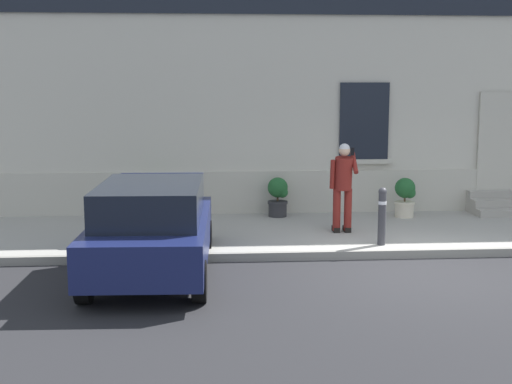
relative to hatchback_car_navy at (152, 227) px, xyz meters
name	(u,v)px	position (x,y,z in m)	size (l,w,h in m)	color
ground_plane	(419,273)	(4.27, -0.14, -0.79)	(80.00, 80.00, 0.00)	#232326
sidewalk	(376,232)	(4.27, 2.66, -0.71)	(24.00, 3.60, 0.15)	#99968E
curb_edge	(402,254)	(4.27, 0.80, -0.71)	(24.00, 0.12, 0.15)	gray
building_facade	(354,53)	(4.28, 5.15, 2.94)	(24.00, 1.52, 7.50)	beige
entrance_stoop	(506,204)	(7.57, 4.08, -0.45)	(1.62, 0.96, 0.48)	#9E998E
hatchback_car_navy	(152,227)	(0.00, 0.00, 0.00)	(1.91, 4.12, 1.50)	#161E4C
bollard_near_person	(382,214)	(4.00, 1.21, -0.08)	(0.15, 0.15, 1.04)	#333338
bollard_far_left	(178,217)	(0.36, 1.21, -0.08)	(0.15, 0.15, 1.04)	#333338
person_on_phone	(343,182)	(3.49, 2.27, 0.36)	(0.51, 0.49, 1.75)	maroon
planter_olive	(151,199)	(-0.33, 3.87, -0.18)	(0.44, 0.44, 0.86)	#606B38
planter_charcoal	(278,196)	(2.42, 4.02, -0.18)	(0.44, 0.44, 0.86)	#2D2D30
planter_cream	(405,196)	(5.16, 3.75, -0.18)	(0.44, 0.44, 0.86)	beige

